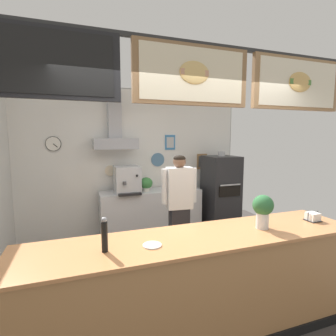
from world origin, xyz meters
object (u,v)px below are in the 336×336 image
(shop_worker, at_px, (179,208))
(potted_thyme, at_px, (176,183))
(napkin_holder, at_px, (313,217))
(pepper_grinder, at_px, (104,235))
(pizza_oven, at_px, (221,194))
(basil_vase, at_px, (263,210))
(espresso_machine, at_px, (127,180))
(condiment_plate, at_px, (152,245))
(potted_sage, at_px, (146,184))

(shop_worker, height_order, potted_thyme, shop_worker)
(napkin_holder, distance_m, pepper_grinder, 2.27)
(napkin_holder, bearing_deg, pizza_oven, 83.65)
(shop_worker, relative_size, basil_vase, 4.84)
(potted_thyme, xyz_separation_m, basil_vase, (-0.07, -2.64, 0.17))
(potted_thyme, bearing_deg, espresso_machine, -178.83)
(pizza_oven, distance_m, condiment_plate, 3.28)
(espresso_machine, bearing_deg, pizza_oven, -5.77)
(shop_worker, xyz_separation_m, napkin_holder, (1.09, -1.28, 0.13))
(potted_thyme, height_order, pepper_grinder, pepper_grinder)
(espresso_machine, relative_size, condiment_plate, 3.42)
(pizza_oven, relative_size, shop_worker, 0.98)
(pizza_oven, height_order, pepper_grinder, pizza_oven)
(basil_vase, bearing_deg, espresso_machine, 109.37)
(pepper_grinder, distance_m, condiment_plate, 0.42)
(napkin_holder, bearing_deg, basil_vase, -179.41)
(basil_vase, bearing_deg, potted_sage, 102.04)
(shop_worker, bearing_deg, basil_vase, 112.43)
(napkin_holder, height_order, condiment_plate, napkin_holder)
(espresso_machine, height_order, pepper_grinder, espresso_machine)
(espresso_machine, height_order, potted_sage, espresso_machine)
(napkin_holder, height_order, pepper_grinder, pepper_grinder)
(shop_worker, bearing_deg, potted_thyme, -104.29)
(pizza_oven, distance_m, pepper_grinder, 3.55)
(pepper_grinder, height_order, condiment_plate, pepper_grinder)
(shop_worker, relative_size, potted_thyme, 8.20)
(shop_worker, distance_m, condiment_plate, 1.55)
(pizza_oven, bearing_deg, pepper_grinder, -136.04)
(potted_sage, xyz_separation_m, basil_vase, (0.56, -2.61, 0.15))
(pizza_oven, bearing_deg, condiment_plate, -130.98)
(pizza_oven, height_order, condiment_plate, pizza_oven)
(condiment_plate, bearing_deg, potted_thyme, 64.89)
(potted_thyme, bearing_deg, basil_vase, -91.52)
(potted_sage, height_order, basil_vase, basil_vase)
(potted_sage, bearing_deg, pizza_oven, -6.84)
(potted_sage, bearing_deg, basil_vase, -77.96)
(shop_worker, height_order, pepper_grinder, shop_worker)
(espresso_machine, relative_size, potted_thyme, 2.71)
(pizza_oven, bearing_deg, napkin_holder, -96.35)
(potted_thyme, distance_m, basil_vase, 2.64)
(potted_thyme, xyz_separation_m, pepper_grinder, (-1.65, -2.66, 0.12))
(espresso_machine, xyz_separation_m, basil_vase, (0.92, -2.61, 0.05))
(pizza_oven, height_order, espresso_machine, pizza_oven)
(espresso_machine, height_order, basil_vase, espresso_machine)
(pizza_oven, relative_size, condiment_plate, 10.16)
(shop_worker, bearing_deg, pepper_grinder, 53.27)
(shop_worker, bearing_deg, potted_sage, -78.26)
(pizza_oven, xyz_separation_m, potted_sage, (-1.52, 0.18, 0.27))
(pizza_oven, relative_size, napkin_holder, 11.27)
(potted_sage, xyz_separation_m, napkin_holder, (1.25, -2.60, -0.01))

